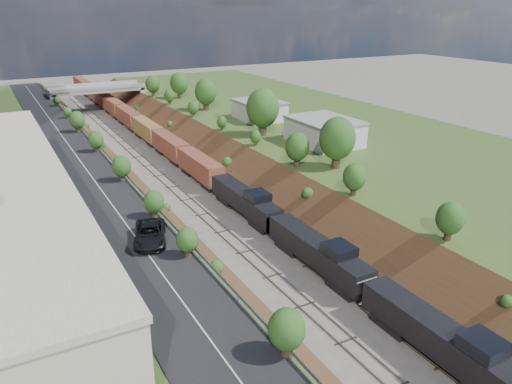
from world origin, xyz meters
name	(u,v)px	position (x,y,z in m)	size (l,w,h in m)	color
platform_right	(338,140)	(33.00, 60.00, 2.50)	(44.00, 180.00, 5.00)	#405B25
embankment_left	(115,190)	(-11.00, 60.00, 0.00)	(7.07, 180.00, 7.07)	brown
embankment_right	(239,169)	(11.00, 60.00, 0.00)	(7.07, 180.00, 7.07)	brown
rail_left_track	(166,181)	(-2.60, 60.00, 0.09)	(1.58, 180.00, 0.18)	gray
rail_right_track	(195,176)	(2.60, 60.00, 0.09)	(1.58, 180.00, 0.18)	gray
road	(82,163)	(-15.50, 60.00, 5.05)	(8.00, 180.00, 0.10)	black
guardrail	(109,157)	(-11.40, 59.80, 5.55)	(0.10, 171.00, 0.70)	#99999E
overpass	(97,94)	(0.00, 122.00, 4.92)	(24.50, 8.30, 7.40)	gray
white_building_near	(324,132)	(23.50, 52.00, 7.00)	(9.00, 12.00, 4.00)	silver
white_building_far	(259,111)	(23.00, 74.00, 6.80)	(8.00, 10.00, 3.60)	silver
tree_right_large	(337,139)	(17.00, 40.00, 9.38)	(5.25, 5.25, 7.61)	#473323
tree_left_crest	(211,257)	(-11.80, 20.00, 7.04)	(2.45, 2.45, 3.55)	#473323
freight_train	(147,130)	(2.60, 86.49, 2.44)	(2.73, 169.41, 4.55)	black
suv	(150,234)	(-14.46, 29.23, 6.02)	(3.04, 6.59, 1.83)	black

